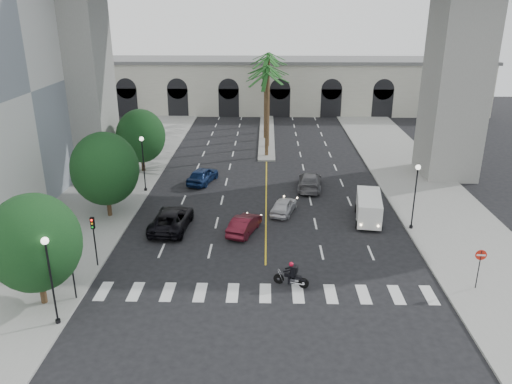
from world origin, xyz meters
name	(u,v)px	position (x,y,z in m)	size (l,w,h in m)	color
ground	(265,280)	(0.00, 0.00, 0.00)	(140.00, 140.00, 0.00)	black
sidewalk_left	(105,194)	(-15.00, 15.00, 0.07)	(8.00, 100.00, 0.15)	gray
sidewalk_right	(430,197)	(15.00, 15.00, 0.07)	(8.00, 100.00, 0.15)	gray
median	(267,135)	(0.00, 38.00, 0.10)	(2.00, 24.00, 0.20)	gray
pier_building	(267,85)	(0.00, 55.00, 4.27)	(71.00, 10.50, 8.50)	beige
palm_a	(267,77)	(0.00, 28.00, 9.10)	(3.20, 3.20, 10.30)	#47331E
palm_b	(268,70)	(0.10, 32.00, 9.37)	(3.20, 3.20, 10.60)	#47331E
palm_c	(266,70)	(-0.20, 36.00, 8.91)	(3.20, 3.20, 10.10)	#47331E
palm_d	(268,61)	(0.15, 40.00, 9.65)	(3.20, 3.20, 10.90)	#47331E
palm_e	(267,61)	(-0.10, 44.00, 9.19)	(3.20, 3.20, 10.40)	#47331E
palm_f	(269,57)	(0.20, 48.00, 9.46)	(3.20, 3.20, 10.70)	#47331E
street_tree_near	(35,243)	(-13.00, -3.00, 4.02)	(5.20, 5.20, 6.89)	#382616
street_tree_mid	(105,169)	(-13.00, 10.00, 4.21)	(5.44, 5.44, 7.21)	#382616
street_tree_far	(141,136)	(-13.00, 22.00, 3.90)	(5.04, 5.04, 6.68)	#382616
lamp_post_left_near	(50,274)	(-11.40, -5.00, 3.22)	(0.40, 0.40, 5.35)	black
lamp_post_left_far	(143,159)	(-11.40, 16.00, 3.22)	(0.40, 0.40, 5.35)	black
lamp_post_right	(415,191)	(11.40, 8.00, 3.22)	(0.40, 0.40, 5.35)	black
traffic_signal_near	(71,263)	(-11.30, -2.50, 2.51)	(0.25, 0.18, 3.65)	black
traffic_signal_far	(94,233)	(-11.30, 1.50, 2.51)	(0.25, 0.18, 3.65)	black
motorcycle_rider	(292,275)	(1.68, -0.60, 0.75)	(2.21, 0.89, 1.65)	black
car_a	(284,206)	(1.50, 11.13, 0.68)	(1.59, 3.96, 1.35)	#BBBAC0
car_b	(244,224)	(-1.67, 7.17, 0.70)	(1.48, 4.23, 1.39)	#480E19
car_c	(171,219)	(-7.42, 7.79, 0.80)	(2.66, 5.78, 1.60)	black
car_d	(310,181)	(4.16, 17.22, 0.77)	(2.16, 5.32, 1.54)	#5F5E63
car_e	(203,175)	(-6.31, 18.68, 0.79)	(1.88, 4.66, 1.59)	#10234C
cargo_van	(369,207)	(8.33, 9.65, 1.19)	(2.61, 5.23, 2.13)	white
pedestrian_a	(25,253)	(-16.21, 1.62, 0.93)	(0.57, 0.38, 1.57)	black
pedestrian_b	(59,212)	(-16.66, 8.71, 0.94)	(0.77, 0.60, 1.59)	black
do_not_enter_sign	(480,261)	(13.00, -0.84, 2.01)	(0.68, 0.10, 2.76)	black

